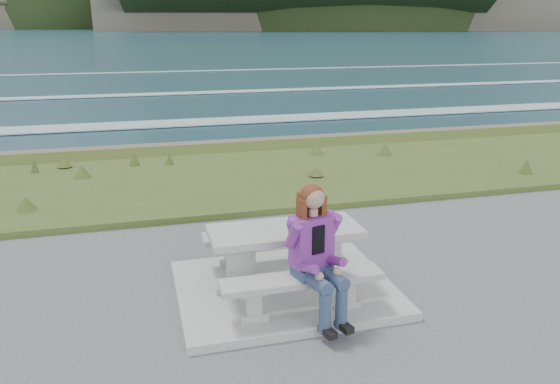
{
  "coord_description": "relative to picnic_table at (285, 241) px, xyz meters",
  "views": [
    {
      "loc": [
        -1.62,
        -5.82,
        3.19
      ],
      "look_at": [
        0.26,
        1.2,
        0.91
      ],
      "focal_mm": 35.0,
      "sensor_mm": 36.0,
      "label": 1
    }
  ],
  "objects": [
    {
      "name": "shore_drop",
      "position": [
        -0.0,
        7.9,
        -0.68
      ],
      "size": [
        160.0,
        0.8,
        2.2
      ],
      "primitive_type": "cube",
      "color": "brown",
      "rests_on": "ground"
    },
    {
      "name": "grass_verge",
      "position": [
        -0.0,
        5.0,
        -0.68
      ],
      "size": [
        160.0,
        4.5,
        0.22
      ],
      "primitive_type": "cube",
      "color": "#43541F",
      "rests_on": "ground"
    },
    {
      "name": "headland_range",
      "position": [
        190.22,
        398.18,
        9.27
      ],
      "size": [
        729.83,
        363.95,
        222.65
      ],
      "color": "brown",
      "rests_on": "ground"
    },
    {
      "name": "concrete_slab",
      "position": [
        -0.0,
        0.0,
        -0.63
      ],
      "size": [
        2.6,
        2.1,
        0.1
      ],
      "primitive_type": "cube",
      "color": "#ADADA7",
      "rests_on": "ground"
    },
    {
      "name": "bench_landward",
      "position": [
        0.0,
        -0.7,
        -0.23
      ],
      "size": [
        1.8,
        0.35,
        0.45
      ],
      "color": "#ADADA7",
      "rests_on": "concrete_slab"
    },
    {
      "name": "picnic_table",
      "position": [
        0.0,
        0.0,
        0.0
      ],
      "size": [
        1.8,
        0.75,
        0.75
      ],
      "color": "#ADADA7",
      "rests_on": "concrete_slab"
    },
    {
      "name": "ocean",
      "position": [
        -0.0,
        25.09,
        -2.42
      ],
      "size": [
        1600.0,
        1600.0,
        0.09
      ],
      "color": "#1E4556",
      "rests_on": "ground"
    },
    {
      "name": "bench_seaward",
      "position": [
        0.0,
        0.7,
        -0.23
      ],
      "size": [
        1.8,
        0.35,
        0.45
      ],
      "color": "#ADADA7",
      "rests_on": "concrete_slab"
    },
    {
      "name": "seated_woman",
      "position": [
        0.15,
        -0.84,
        -0.04
      ],
      "size": [
        0.59,
        0.83,
        1.48
      ],
      "rotation": [
        0.0,
        0.0,
        0.26
      ],
      "color": "navy",
      "rests_on": "concrete_slab"
    }
  ]
}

